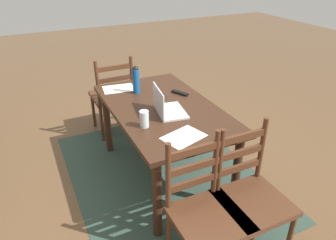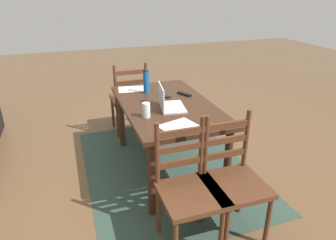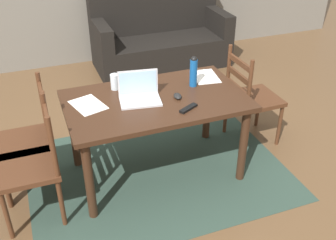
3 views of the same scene
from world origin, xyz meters
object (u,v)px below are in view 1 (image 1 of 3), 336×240
Objects in this scene: dining_table at (163,116)px; drinking_glass at (144,119)px; chair_left_near at (250,198)px; laptop at (166,107)px; water_bottle at (136,79)px; computer_mouse at (161,96)px; chair_right_far at (113,96)px; chair_left_far at (206,214)px; tv_remote at (180,93)px.

drinking_glass reaches higher than dining_table.
laptop is (0.89, 0.21, 0.33)m from chair_left_near.
laptop is 0.51m from water_bottle.
computer_mouse is at bearing -18.31° from dining_table.
water_bottle is at bearing -15.27° from drinking_glass.
chair_right_far reaches higher than dining_table.
chair_left_far is at bearing 179.99° from chair_right_far.
computer_mouse is at bearing 5.63° from chair_left_near.
chair_left_near is 0.34m from chair_left_far.
chair_right_far is 0.93m from computer_mouse.
tv_remote is (0.18, -0.26, 0.11)m from dining_table.
laptop is at bearing -173.13° from chair_right_far.
computer_mouse is at bearing -37.79° from drinking_glass.
chair_left_near reaches higher than dining_table.
chair_left_near is at bearing -90.00° from chair_left_far.
chair_left_near is (-1.02, -0.17, -0.18)m from dining_table.
chair_left_far is at bearing -171.94° from drinking_glass.
dining_table is 1.04m from chair_right_far.
dining_table is at bearing -9.60° from chair_left_far.
computer_mouse is at bearing -165.03° from chair_right_far.
water_bottle is (1.39, 0.28, 0.42)m from chair_left_near.
drinking_glass is at bearing 148.49° from computer_mouse.
water_bottle reaches higher than laptop.
chair_left_near is 1.48m from water_bottle.
drinking_glass is at bearing 133.37° from dining_table.
computer_mouse is at bearing -16.97° from laptop.
tv_remote is at bearing -4.09° from chair_left_near.
chair_right_far is 3.56× the size of water_bottle.
dining_table is 1.04m from chair_left_near.
laptop is at bearing -8.80° from chair_left_far.
water_bottle reaches higher than dining_table.
chair_left_far is at bearing 170.40° from dining_table.
tv_remote is (1.19, -0.43, 0.29)m from chair_left_far.
computer_mouse is at bearing -10.87° from chair_left_far.
laptop reaches higher than drinking_glass.
drinking_glass is 0.69m from tv_remote.
dining_table is 5.44× the size of water_bottle.
drinking_glass is (-0.14, 0.24, 0.01)m from laptop.
chair_right_far is 0.77m from water_bottle.
laptop is at bearing -60.60° from drinking_glass.
computer_mouse is 0.20m from tv_remote.
water_bottle is (0.37, 0.10, 0.24)m from dining_table.
chair_right_far is at bearing -4.78° from drinking_glass.
chair_right_far is 2.71× the size of laptop.
chair_right_far reaches higher than tv_remote.
chair_left_near reaches higher than drinking_glass.
water_bottle reaches higher than computer_mouse.
chair_right_far is at bearing 9.58° from dining_table.
water_bottle is 0.43m from tv_remote.
water_bottle is at bearing 43.98° from computer_mouse.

